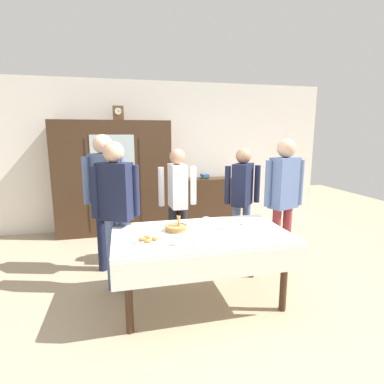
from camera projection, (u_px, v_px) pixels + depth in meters
The scene contains 22 objects.
ground_plane at pixel (196, 290), 3.44m from camera, with size 12.00×12.00×0.00m, color tan.
back_wall at pixel (162, 156), 5.72m from camera, with size 6.40×0.10×2.70m, color silver.
dining_table at pixel (202, 243), 3.09m from camera, with size 1.79×1.04×0.76m.
wall_cabinet at pixel (114, 178), 5.30m from camera, with size 1.98×0.46×1.98m.
mantel_clock at pixel (118, 113), 5.11m from camera, with size 0.18×0.11×0.24m.
bookshelf_low at pixel (205, 202), 5.83m from camera, with size 1.07×0.35×0.92m.
book_stack at pixel (205, 176), 5.73m from camera, with size 0.15×0.22×0.09m.
tea_cup_front_edge at pixel (206, 221), 3.44m from camera, with size 0.13×0.13×0.06m.
tea_cup_mid_left at pixel (177, 243), 2.74m from camera, with size 0.13×0.13×0.06m.
tea_cup_back_edge at pixel (223, 227), 3.21m from camera, with size 0.13×0.13×0.06m.
tea_cup_far_left at pixel (197, 243), 2.73m from camera, with size 0.13×0.13×0.06m.
tea_cup_near_left at pixel (246, 223), 3.36m from camera, with size 0.13×0.13×0.06m.
bread_basket at pixel (176, 227), 3.16m from camera, with size 0.24×0.24×0.16m.
pastry_plate at pixel (149, 240), 2.84m from camera, with size 0.28×0.28×0.05m.
spoon_back_edge at pixel (202, 230), 3.17m from camera, with size 0.12×0.02×0.01m.
spoon_front_edge at pixel (162, 226), 3.33m from camera, with size 0.12×0.02×0.01m.
spoon_mid_left at pixel (223, 222), 3.48m from camera, with size 0.12×0.02×0.01m.
person_near_right_end at pixel (116, 202), 3.30m from camera, with size 0.52×0.35×1.68m.
person_beside_shelf at pixel (178, 195), 4.08m from camera, with size 0.52×0.37×1.57m.
person_by_cabinet at pixel (284, 192), 3.77m from camera, with size 0.52×0.32×1.70m.
person_behind_table_left at pixel (242, 193), 4.21m from camera, with size 0.52×0.40×1.57m.
person_behind_table_right at pixel (105, 189), 3.78m from camera, with size 0.52×0.40×1.75m.
Camera 1 is at (-0.77, -3.07, 1.76)m, focal length 28.20 mm.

